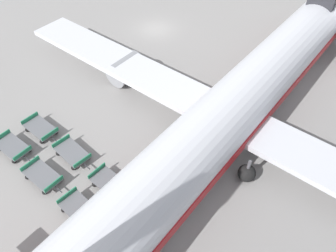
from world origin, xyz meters
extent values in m
plane|color=gray|center=(0.00, 0.00, 0.00)|extent=(500.00, 500.00, 0.00)
cube|color=#2D2D33|center=(15.32, 7.23, 4.75)|extent=(2.56, 4.04, 3.41)
cylinder|color=silver|center=(14.82, -7.91, 3.07)|extent=(5.74, 43.42, 4.32)
cube|color=silver|center=(14.76, -9.64, 2.09)|extent=(43.48, 5.02, 0.44)
cylinder|color=gray|center=(3.51, -8.88, 1.20)|extent=(2.40, 3.13, 2.30)
cube|color=red|center=(14.82, -7.91, 2.31)|extent=(5.69, 39.09, 0.78)
cylinder|color=#56565B|center=(15.26, 5.50, 1.31)|extent=(0.24, 0.24, 1.35)
sphere|color=black|center=(15.26, 5.50, 0.63)|extent=(1.27, 1.27, 1.27)
cylinder|color=#56565B|center=(17.74, -12.34, 1.31)|extent=(0.24, 0.24, 1.35)
sphere|color=black|center=(17.74, -12.34, 0.63)|extent=(1.27, 1.27, 1.27)
cylinder|color=#56565B|center=(11.62, -12.14, 1.31)|extent=(0.24, 0.24, 1.35)
sphere|color=black|center=(11.62, -12.14, 0.63)|extent=(1.27, 1.27, 1.27)
cube|color=slate|center=(2.48, -20.57, 0.55)|extent=(2.82, 1.58, 0.10)
cube|color=#237F56|center=(3.84, -20.59, 0.76)|extent=(0.10, 1.53, 0.32)
cube|color=#237F56|center=(1.12, -20.55, 0.76)|extent=(0.10, 1.53, 0.32)
cube|color=#333338|center=(4.23, -20.60, 0.43)|extent=(0.70, 0.07, 0.06)
sphere|color=black|center=(3.44, -21.23, 0.18)|extent=(0.36, 0.36, 0.36)
sphere|color=black|center=(3.47, -19.93, 0.18)|extent=(0.36, 0.36, 0.36)
sphere|color=black|center=(1.51, -19.90, 0.18)|extent=(0.36, 0.36, 0.36)
cube|color=slate|center=(6.41, -20.91, 0.55)|extent=(2.86, 1.64, 0.10)
cube|color=#237F56|center=(7.76, -20.97, 0.76)|extent=(0.14, 1.54, 0.32)
cube|color=#237F56|center=(5.05, -20.86, 0.76)|extent=(0.14, 1.54, 0.32)
cube|color=#333338|center=(8.15, -20.98, 0.43)|extent=(0.70, 0.09, 0.06)
sphere|color=black|center=(7.36, -21.60, 0.18)|extent=(0.36, 0.36, 0.36)
sphere|color=black|center=(7.41, -20.30, 0.18)|extent=(0.36, 0.36, 0.36)
sphere|color=black|center=(5.40, -21.53, 0.18)|extent=(0.36, 0.36, 0.36)
sphere|color=black|center=(5.45, -20.22, 0.18)|extent=(0.36, 0.36, 0.36)
cube|color=slate|center=(10.49, -21.19, 0.55)|extent=(2.95, 1.84, 0.10)
cube|color=#237F56|center=(11.84, -21.34, 0.76)|extent=(0.25, 1.53, 0.32)
cube|color=#237F56|center=(9.14, -21.04, 0.76)|extent=(0.25, 1.53, 0.32)
cube|color=#333338|center=(12.23, -21.38, 0.43)|extent=(0.70, 0.14, 0.06)
sphere|color=black|center=(11.39, -21.95, 0.18)|extent=(0.36, 0.36, 0.36)
sphere|color=black|center=(11.53, -20.65, 0.18)|extent=(0.36, 0.36, 0.36)
sphere|color=black|center=(9.44, -21.73, 0.18)|extent=(0.36, 0.36, 0.36)
sphere|color=black|center=(9.59, -20.43, 0.18)|extent=(0.36, 0.36, 0.36)
cube|color=slate|center=(2.59, -18.08, 0.55)|extent=(2.88, 1.69, 0.10)
cube|color=#237F56|center=(3.95, -18.16, 0.76)|extent=(0.17, 1.54, 0.32)
cube|color=#237F56|center=(1.24, -18.01, 0.76)|extent=(0.17, 1.54, 0.32)
cube|color=#333338|center=(4.34, -18.18, 0.43)|extent=(0.70, 0.10, 0.06)
sphere|color=black|center=(3.54, -18.79, 0.18)|extent=(0.36, 0.36, 0.36)
sphere|color=black|center=(3.61, -17.49, 0.18)|extent=(0.36, 0.36, 0.36)
sphere|color=black|center=(1.58, -18.68, 0.18)|extent=(0.36, 0.36, 0.36)
sphere|color=black|center=(1.65, -17.38, 0.18)|extent=(0.36, 0.36, 0.36)
cube|color=slate|center=(6.51, -18.28, 0.55)|extent=(2.96, 1.85, 0.10)
cube|color=#237F56|center=(7.86, -18.44, 0.76)|extent=(0.26, 1.53, 0.32)
cube|color=#237F56|center=(5.16, -18.12, 0.76)|extent=(0.26, 1.53, 0.32)
cube|color=#333338|center=(8.25, -18.49, 0.43)|extent=(0.70, 0.14, 0.06)
sphere|color=black|center=(7.41, -19.05, 0.18)|extent=(0.36, 0.36, 0.36)
sphere|color=black|center=(7.56, -17.75, 0.18)|extent=(0.36, 0.36, 0.36)
sphere|color=black|center=(5.46, -18.82, 0.18)|extent=(0.36, 0.36, 0.36)
sphere|color=black|center=(5.61, -17.52, 0.18)|extent=(0.36, 0.36, 0.36)
cube|color=slate|center=(10.65, -18.56, 0.55)|extent=(2.89, 1.71, 0.10)
cube|color=#237F56|center=(12.01, -18.65, 0.76)|extent=(0.18, 1.54, 0.32)
cube|color=#237F56|center=(9.29, -18.47, 0.76)|extent=(0.18, 1.54, 0.32)
cube|color=#333338|center=(12.40, -18.67, 0.43)|extent=(0.70, 0.11, 0.06)
sphere|color=black|center=(11.59, -19.27, 0.18)|extent=(0.36, 0.36, 0.36)
sphere|color=black|center=(11.67, -17.97, 0.18)|extent=(0.36, 0.36, 0.36)
sphere|color=black|center=(9.63, -19.15, 0.18)|extent=(0.36, 0.36, 0.36)
sphere|color=black|center=(9.72, -17.85, 0.18)|extent=(0.36, 0.36, 0.36)
cube|color=yellow|center=(13.34, -18.74, 0.00)|extent=(1.23, 28.46, 0.01)
camera|label=1|loc=(21.32, -26.32, 19.31)|focal=35.00mm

